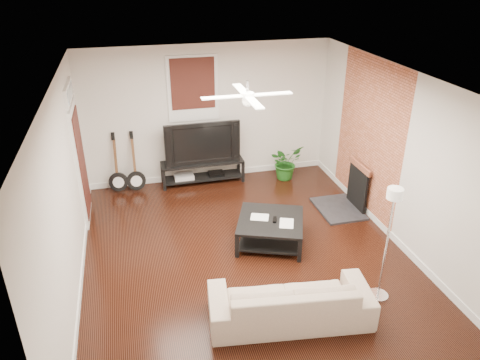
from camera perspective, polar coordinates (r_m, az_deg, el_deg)
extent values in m
cube|color=black|center=(7.37, 0.77, -9.40)|extent=(5.00, 6.00, 0.01)
cube|color=white|center=(6.18, 0.93, 12.24)|extent=(5.00, 6.00, 0.01)
cube|color=silver|center=(9.38, -3.93, 8.18)|extent=(5.00, 0.01, 2.80)
cube|color=silver|center=(4.31, 11.63, -16.56)|extent=(5.00, 0.01, 2.80)
cube|color=silver|center=(6.54, -20.86, -1.89)|extent=(0.01, 6.00, 2.80)
cube|color=silver|center=(7.64, 19.29, 2.42)|extent=(0.01, 6.00, 2.80)
cube|color=#B15B39|center=(8.42, 15.68, 5.10)|extent=(0.02, 2.20, 2.80)
cube|color=black|center=(8.65, 13.27, -0.84)|extent=(0.80, 1.10, 0.92)
cube|color=#3B1710|center=(9.15, -5.88, 11.23)|extent=(1.00, 0.06, 1.30)
cube|color=white|center=(8.32, -19.36, 3.21)|extent=(0.08, 1.00, 2.50)
cube|color=black|center=(9.58, -4.66, 1.05)|extent=(1.69, 0.45, 0.47)
imported|color=black|center=(9.33, -4.83, 4.84)|extent=(1.52, 0.20, 0.87)
cube|color=black|center=(7.59, 3.79, -6.30)|extent=(1.34, 1.34, 0.44)
imported|color=#C5B294|center=(6.13, 6.25, -14.56)|extent=(2.17, 1.08, 0.61)
imported|color=#1E5D1A|center=(9.71, 5.70, 2.23)|extent=(0.84, 0.80, 0.74)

